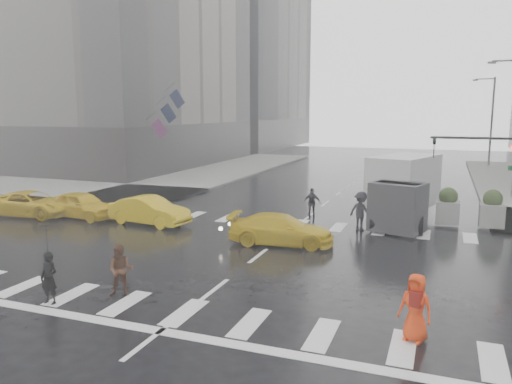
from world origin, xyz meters
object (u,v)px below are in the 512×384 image
at_px(traffic_signal_pole, 496,164).
at_px(pedestrian_orange, 416,307).
at_px(pedestrian_brown, 121,270).
at_px(taxi_front, 82,205).
at_px(taxi_mid, 149,211).
at_px(box_truck, 402,188).

relative_size(traffic_signal_pole, pedestrian_orange, 2.60).
height_order(traffic_signal_pole, pedestrian_brown, traffic_signal_pole).
xyz_separation_m(pedestrian_brown, taxi_front, (-8.77, 8.76, -0.10)).
distance_m(pedestrian_brown, pedestrian_orange, 8.72).
distance_m(pedestrian_brown, taxi_mid, 9.88).
height_order(traffic_signal_pole, pedestrian_orange, traffic_signal_pole).
relative_size(traffic_signal_pole, box_truck, 0.71).
bearing_deg(pedestrian_brown, taxi_mid, 94.60).
distance_m(traffic_signal_pole, box_truck, 4.45).
xyz_separation_m(pedestrian_brown, taxi_mid, (-4.58, 8.76, -0.11)).
distance_m(traffic_signal_pole, pedestrian_brown, 17.89).
distance_m(traffic_signal_pole, taxi_mid, 16.95).
bearing_deg(taxi_front, traffic_signal_pole, -69.86).
bearing_deg(taxi_mid, pedestrian_brown, -145.29).
height_order(taxi_front, taxi_mid, taxi_front).
bearing_deg(pedestrian_brown, box_truck, 38.97).
height_order(pedestrian_brown, pedestrian_orange, pedestrian_orange).
xyz_separation_m(traffic_signal_pole, taxi_mid, (-16.07, -4.74, -2.51)).
xyz_separation_m(taxi_front, box_truck, (16.05, 4.91, 1.09)).
relative_size(traffic_signal_pole, taxi_mid, 1.05).
xyz_separation_m(pedestrian_brown, pedestrian_orange, (8.72, -0.01, 0.06)).
xyz_separation_m(traffic_signal_pole, taxi_front, (-20.27, -4.73, -2.50)).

